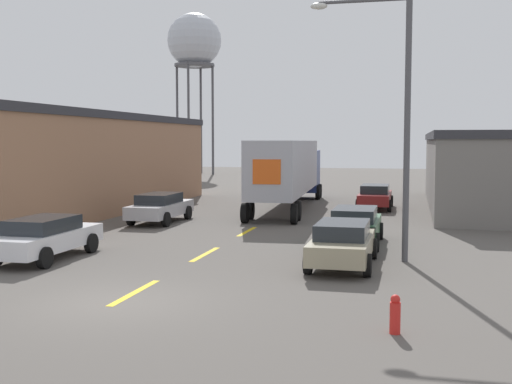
% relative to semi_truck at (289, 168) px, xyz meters
% --- Properties ---
extents(ground_plane, '(160.00, 160.00, 0.00)m').
position_rel_semi_truck_xyz_m(ground_plane, '(0.06, -22.66, -2.36)').
color(ground_plane, '#56514C').
extents(road_centerline, '(0.20, 14.50, 0.01)m').
position_rel_semi_truck_xyz_m(road_centerline, '(0.06, -15.77, -2.36)').
color(road_centerline, gold).
rests_on(road_centerline, ground_plane).
extents(warehouse_left, '(13.38, 23.47, 5.46)m').
position_rel_semi_truck_xyz_m(warehouse_left, '(-14.47, -4.18, 0.37)').
color(warehouse_left, '#9E7051').
rests_on(warehouse_left, ground_plane).
extents(semi_truck, '(3.55, 16.33, 3.95)m').
position_rel_semi_truck_xyz_m(semi_truck, '(0.00, 0.00, 0.00)').
color(semi_truck, navy).
rests_on(semi_truck, ground_plane).
extents(parked_car_left_far, '(1.96, 4.75, 1.41)m').
position_rel_semi_truck_xyz_m(parked_car_left_far, '(-4.81, -7.92, -1.60)').
color(parked_car_left_far, '#B2B2B7').
rests_on(parked_car_left_far, ground_plane).
extents(parked_car_left_near, '(1.96, 4.75, 1.41)m').
position_rel_semi_truck_xyz_m(parked_car_left_near, '(-4.81, -17.91, -1.60)').
color(parked_car_left_near, silver).
rests_on(parked_car_left_near, ground_plane).
extents(parked_car_right_near, '(1.96, 4.75, 1.41)m').
position_rel_semi_truck_xyz_m(parked_car_right_near, '(4.92, -16.75, -1.60)').
color(parked_car_right_near, tan).
rests_on(parked_car_right_near, ground_plane).
extents(parked_car_right_mid, '(1.96, 4.75, 1.41)m').
position_rel_semi_truck_xyz_m(parked_car_right_mid, '(4.92, -12.39, -1.60)').
color(parked_car_right_mid, '#2D5B38').
rests_on(parked_car_right_mid, ground_plane).
extents(parked_car_right_far, '(1.96, 4.75, 1.41)m').
position_rel_semi_truck_xyz_m(parked_car_right_far, '(4.92, 0.84, -1.60)').
color(parked_car_right_far, maroon).
rests_on(parked_car_right_far, ground_plane).
extents(water_tower, '(6.38, 6.38, 19.01)m').
position_rel_semi_truck_xyz_m(water_tower, '(-18.36, 36.24, 13.24)').
color(water_tower, '#47474C').
rests_on(water_tower, ground_plane).
extents(street_lamp, '(3.26, 0.32, 8.57)m').
position_rel_semi_truck_xyz_m(street_lamp, '(6.42, -15.51, 2.65)').
color(street_lamp, '#4C4C51').
rests_on(street_lamp, ground_plane).
extents(fire_hydrant, '(0.22, 0.22, 0.81)m').
position_rel_semi_truck_xyz_m(fire_hydrant, '(6.71, -23.61, -1.96)').
color(fire_hydrant, red).
rests_on(fire_hydrant, ground_plane).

